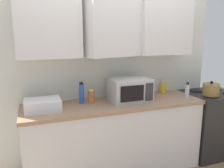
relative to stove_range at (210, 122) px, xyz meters
name	(u,v)px	position (x,y,z in m)	size (l,w,h in m)	color
wall_back_with_cabinets	(108,45)	(-1.47, 0.25, 1.12)	(3.04, 0.51, 2.60)	silver
counter_run	(115,137)	(-1.47, 0.02, 0.00)	(2.17, 0.63, 0.90)	silver
stove_range	(210,122)	(0.00, 0.00, 0.00)	(0.76, 0.64, 0.91)	black
kettle	(211,89)	(-0.17, -0.14, 0.54)	(0.22, 0.22, 0.19)	olive
microwave	(130,90)	(-1.27, 0.03, 0.59)	(0.48, 0.37, 0.28)	#B7B7BC
dish_rack	(43,105)	(-2.30, 0.02, 0.51)	(0.38, 0.30, 0.12)	silver
bottle_clear_tall	(187,90)	(-0.48, -0.06, 0.54)	(0.06, 0.06, 0.19)	silver
bottle_yellow_mustard	(163,87)	(-0.67, 0.23, 0.53)	(0.08, 0.08, 0.18)	gold
bottle_blue_cleaner	(82,93)	(-1.85, 0.12, 0.57)	(0.06, 0.06, 0.26)	#2D56B7
bottle_spice_jar	(91,96)	(-1.74, 0.11, 0.53)	(0.08, 0.08, 0.16)	#BC6638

